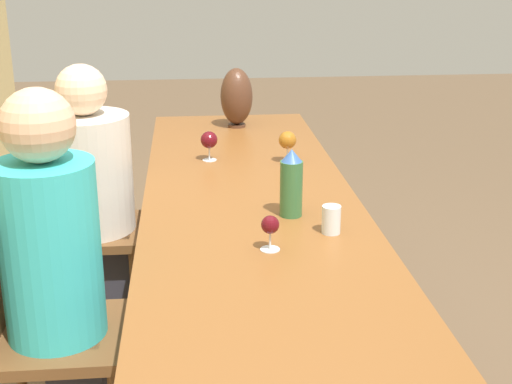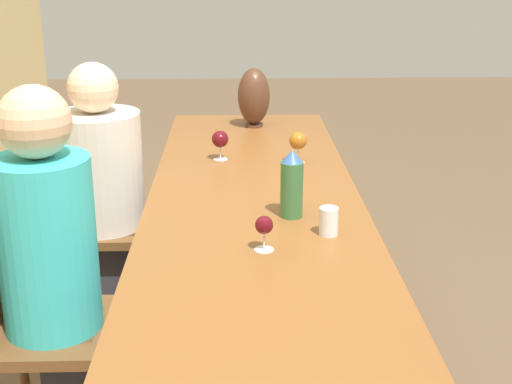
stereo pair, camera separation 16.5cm
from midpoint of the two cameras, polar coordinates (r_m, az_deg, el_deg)
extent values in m
plane|color=brown|center=(3.03, -1.77, -14.54)|extent=(14.00, 14.00, 0.00)
cube|color=brown|center=(2.71, -1.92, -1.84)|extent=(3.20, 0.85, 0.04)
cylinder|color=brown|center=(4.26, 1.18, 0.86)|extent=(0.07, 0.07, 0.69)
cylinder|color=brown|center=(4.24, -7.56, 0.59)|extent=(0.07, 0.07, 0.69)
cylinder|color=#336638|center=(2.61, 1.02, 0.25)|extent=(0.08, 0.08, 0.21)
cone|color=#33599E|center=(2.57, 1.04, 2.94)|extent=(0.08, 0.08, 0.05)
cylinder|color=silver|center=(2.47, 4.14, -2.23)|extent=(0.07, 0.07, 0.10)
cylinder|color=#4C2D1E|center=(3.96, -2.75, 5.34)|extent=(0.10, 0.10, 0.01)
ellipsoid|color=#4C2D1E|center=(3.92, -2.78, 7.64)|extent=(0.18, 0.18, 0.31)
cylinder|color=silver|center=(3.29, 1.08, 2.41)|extent=(0.07, 0.07, 0.00)
cylinder|color=silver|center=(3.28, 1.08, 3.01)|extent=(0.01, 0.01, 0.07)
sphere|color=#995B19|center=(3.26, 1.09, 4.17)|extent=(0.08, 0.08, 0.08)
cylinder|color=silver|center=(3.33, -5.16, 2.56)|extent=(0.07, 0.07, 0.00)
cylinder|color=silver|center=(3.33, -5.18, 3.09)|extent=(0.01, 0.01, 0.06)
sphere|color=#510C14|center=(3.31, -5.21, 4.17)|extent=(0.08, 0.08, 0.08)
cylinder|color=silver|center=(2.35, -0.89, -4.64)|extent=(0.07, 0.07, 0.00)
cylinder|color=silver|center=(2.33, -0.89, -3.93)|extent=(0.01, 0.01, 0.06)
sphere|color=#510C14|center=(2.31, -0.90, -2.65)|extent=(0.06, 0.06, 0.06)
cube|color=brown|center=(2.52, -17.32, -11.09)|extent=(0.44, 0.44, 0.04)
cylinder|color=brown|center=(2.77, -12.12, -13.33)|extent=(0.04, 0.04, 0.43)
cylinder|color=brown|center=(2.84, -19.95, -13.24)|extent=(0.04, 0.04, 0.43)
cube|color=brown|center=(3.34, -14.33, -3.15)|extent=(0.44, 0.44, 0.04)
cube|color=brown|center=(3.30, -18.12, 0.92)|extent=(0.40, 0.03, 0.47)
cylinder|color=brown|center=(3.24, -11.11, -8.17)|extent=(0.04, 0.04, 0.43)
cylinder|color=brown|center=(3.58, -10.58, -5.40)|extent=(0.04, 0.04, 0.43)
cylinder|color=brown|center=(3.30, -17.75, -8.22)|extent=(0.04, 0.04, 0.43)
cylinder|color=brown|center=(3.64, -16.57, -5.50)|extent=(0.04, 0.04, 0.43)
cylinder|color=#33B7BC|center=(2.38, -18.06, -4.53)|extent=(0.32, 0.32, 0.59)
sphere|color=#D6A884|center=(2.26, -19.11, 5.04)|extent=(0.23, 0.23, 0.23)
cube|color=#2D2D38|center=(3.42, -12.89, -6.45)|extent=(0.29, 0.22, 0.47)
cylinder|color=beige|center=(3.25, -14.73, 1.45)|extent=(0.39, 0.39, 0.52)
sphere|color=beige|center=(3.16, -15.29, 7.88)|extent=(0.22, 0.22, 0.22)
camera|label=1|loc=(0.08, -91.83, -0.63)|focal=50.00mm
camera|label=2|loc=(0.08, 88.17, 0.63)|focal=50.00mm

